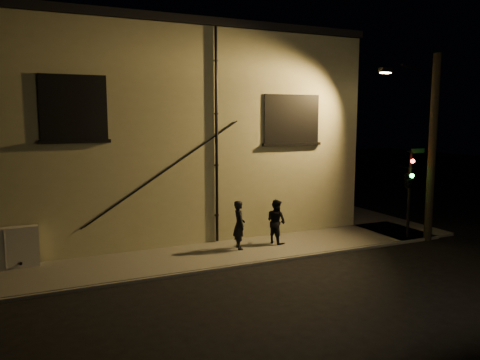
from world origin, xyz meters
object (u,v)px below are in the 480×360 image
pedestrian_a (239,225)px  traffic_signal (408,179)px  utility_cabinet (5,249)px  streetlamp_pole (430,144)px  pedestrian_b (276,221)px

pedestrian_a → traffic_signal: size_ratio=0.50×
utility_cabinet → streetlamp_pole: (15.65, -2.74, 3.19)m
pedestrian_a → pedestrian_b: (1.66, 0.13, -0.05)m
pedestrian_a → traffic_signal: traffic_signal is taller
traffic_signal → pedestrian_b: bearing=163.1°
utility_cabinet → pedestrian_a: 8.03m
utility_cabinet → traffic_signal: 15.13m
pedestrian_a → traffic_signal: bearing=-93.0°
pedestrian_b → streetlamp_pole: size_ratio=0.23×
pedestrian_b → streetlamp_pole: streetlamp_pole is taller
utility_cabinet → pedestrian_b: 9.66m
pedestrian_a → streetlamp_pole: 8.41m
utility_cabinet → traffic_signal: (14.82, -2.51, 1.79)m
pedestrian_b → traffic_signal: (5.20, -1.58, 1.60)m
pedestrian_a → streetlamp_pole: (7.70, -1.68, 2.94)m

